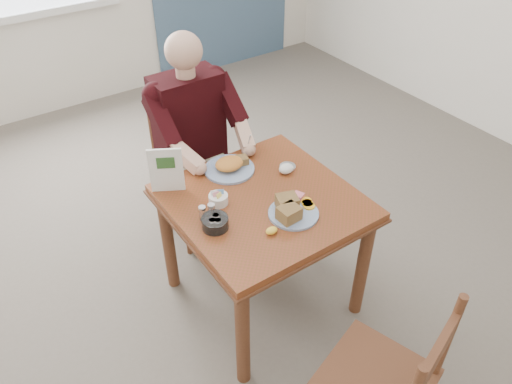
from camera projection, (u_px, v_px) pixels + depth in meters
floor at (262, 295)px, 3.01m from camera, size 6.00×6.00×0.00m
lemon_wedge at (272, 231)px, 2.33m from camera, size 0.07×0.06×0.03m
napkin at (286, 169)px, 2.70m from camera, size 0.10×0.09×0.05m
metal_dish at (288, 167)px, 2.75m from camera, size 0.09×0.09×0.01m
table at (263, 215)px, 2.61m from camera, size 0.92×0.92×0.75m
chair_far at (192, 168)px, 3.23m from camera, size 0.42×0.42×0.95m
chair_near at (386, 384)px, 2.03m from camera, size 0.53×0.53×0.95m
diner at (195, 129)px, 2.96m from camera, size 0.53×0.56×1.39m
near_plate at (291, 210)px, 2.43m from camera, size 0.27×0.27×0.08m
far_plate at (230, 166)px, 2.72m from camera, size 0.33×0.33×0.07m
caddy at (218, 199)px, 2.50m from camera, size 0.12×0.12×0.07m
shakers at (207, 212)px, 2.40m from camera, size 0.09×0.05×0.08m
creamer at (215, 223)px, 2.35m from camera, size 0.16×0.16×0.06m
menu at (166, 170)px, 2.52m from camera, size 0.16×0.10×0.25m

